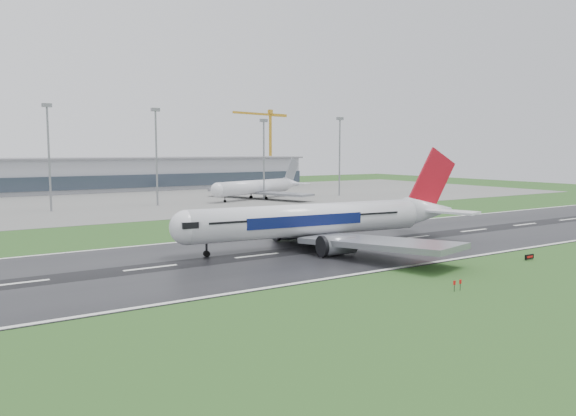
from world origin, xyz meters
TOP-DOWN VIEW (x-y plane):
  - ground at (0.00, 0.00)m, footprint 520.00×520.00m
  - runway at (0.00, 0.00)m, footprint 400.00×45.00m
  - apron at (0.00, 125.00)m, footprint 400.00×130.00m
  - terminal at (0.00, 185.00)m, footprint 240.00×36.00m
  - main_airliner at (16.97, 1.04)m, footprint 70.20×67.48m
  - parked_airliner at (58.65, 103.98)m, footprint 65.99×63.82m
  - tower_crane at (121.53, 200.00)m, footprint 42.81×13.98m
  - runway_sign at (38.80, -29.19)m, footprint 2.31×0.46m
  - floodmast_2 at (-18.50, 100.00)m, footprint 0.64×0.64m
  - floodmast_3 at (16.26, 100.00)m, footprint 0.64×0.64m
  - floodmast_4 at (59.26, 100.00)m, footprint 0.64×0.64m
  - floodmast_5 at (96.33, 100.00)m, footprint 0.64×0.64m

SIDE VIEW (x-z plane):
  - ground at x=0.00m, z-range 0.00..0.00m
  - apron at x=0.00m, z-range 0.00..0.08m
  - runway at x=0.00m, z-range 0.00..0.10m
  - runway_sign at x=38.80m, z-range 0.00..1.04m
  - terminal at x=0.00m, z-range 0.00..15.00m
  - parked_airliner at x=58.65m, z-range 0.08..15.47m
  - main_airliner at x=16.97m, z-range 0.10..19.03m
  - floodmast_4 at x=59.26m, z-range 0.00..30.12m
  - floodmast_5 at x=96.33m, z-range 0.00..31.93m
  - floodmast_3 at x=16.26m, z-range 0.00..32.60m
  - floodmast_2 at x=-18.50m, z-range 0.00..32.64m
  - tower_crane at x=121.53m, z-range 0.00..43.28m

